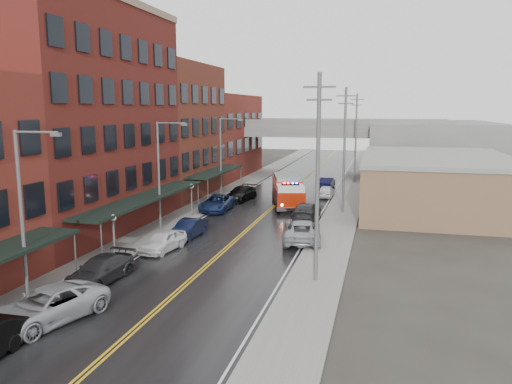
# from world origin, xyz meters

# --- Properties ---
(road) EXTENTS (11.00, 160.00, 0.02)m
(road) POSITION_xyz_m (0.00, 30.00, 0.01)
(road) COLOR black
(road) RESTS_ON ground
(sidewalk_left) EXTENTS (3.00, 160.00, 0.15)m
(sidewalk_left) POSITION_xyz_m (-7.30, 30.00, 0.07)
(sidewalk_left) COLOR slate
(sidewalk_left) RESTS_ON ground
(sidewalk_right) EXTENTS (3.00, 160.00, 0.15)m
(sidewalk_right) POSITION_xyz_m (7.30, 30.00, 0.07)
(sidewalk_right) COLOR slate
(sidewalk_right) RESTS_ON ground
(curb_left) EXTENTS (0.30, 160.00, 0.15)m
(curb_left) POSITION_xyz_m (-5.65, 30.00, 0.07)
(curb_left) COLOR gray
(curb_left) RESTS_ON ground
(curb_right) EXTENTS (0.30, 160.00, 0.15)m
(curb_right) POSITION_xyz_m (5.65, 30.00, 0.07)
(curb_right) COLOR gray
(curb_right) RESTS_ON ground
(brick_building_b) EXTENTS (9.00, 20.00, 18.00)m
(brick_building_b) POSITION_xyz_m (-13.30, 23.00, 9.00)
(brick_building_b) COLOR #551D16
(brick_building_b) RESTS_ON ground
(brick_building_c) EXTENTS (9.00, 15.00, 15.00)m
(brick_building_c) POSITION_xyz_m (-13.30, 40.50, 7.50)
(brick_building_c) COLOR brown
(brick_building_c) RESTS_ON ground
(brick_building_far) EXTENTS (9.00, 20.00, 12.00)m
(brick_building_far) POSITION_xyz_m (-13.30, 58.00, 6.00)
(brick_building_far) COLOR maroon
(brick_building_far) RESTS_ON ground
(tan_building) EXTENTS (14.00, 22.00, 5.00)m
(tan_building) POSITION_xyz_m (16.00, 40.00, 2.50)
(tan_building) COLOR brown
(tan_building) RESTS_ON ground
(right_far_block) EXTENTS (18.00, 30.00, 8.00)m
(right_far_block) POSITION_xyz_m (18.00, 70.00, 4.00)
(right_far_block) COLOR slate
(right_far_block) RESTS_ON ground
(awning_1) EXTENTS (2.60, 18.00, 3.09)m
(awning_1) POSITION_xyz_m (-7.49, 23.00, 2.99)
(awning_1) COLOR black
(awning_1) RESTS_ON ground
(awning_2) EXTENTS (2.60, 13.00, 3.09)m
(awning_2) POSITION_xyz_m (-7.49, 40.50, 2.99)
(awning_2) COLOR black
(awning_2) RESTS_ON ground
(globe_lamp_1) EXTENTS (0.44, 0.44, 3.12)m
(globe_lamp_1) POSITION_xyz_m (-6.40, 16.00, 2.31)
(globe_lamp_1) COLOR #59595B
(globe_lamp_1) RESTS_ON ground
(globe_lamp_2) EXTENTS (0.44, 0.44, 3.12)m
(globe_lamp_2) POSITION_xyz_m (-6.40, 30.00, 2.31)
(globe_lamp_2) COLOR #59595B
(globe_lamp_2) RESTS_ON ground
(street_lamp_0) EXTENTS (2.64, 0.22, 9.00)m
(street_lamp_0) POSITION_xyz_m (-6.55, 8.00, 5.19)
(street_lamp_0) COLOR #59595B
(street_lamp_0) RESTS_ON ground
(street_lamp_1) EXTENTS (2.64, 0.22, 9.00)m
(street_lamp_1) POSITION_xyz_m (-6.55, 24.00, 5.19)
(street_lamp_1) COLOR #59595B
(street_lamp_1) RESTS_ON ground
(street_lamp_2) EXTENTS (2.64, 0.22, 9.00)m
(street_lamp_2) POSITION_xyz_m (-6.55, 40.00, 5.19)
(street_lamp_2) COLOR #59595B
(street_lamp_2) RESTS_ON ground
(utility_pole_0) EXTENTS (1.80, 0.24, 12.00)m
(utility_pole_0) POSITION_xyz_m (7.20, 15.00, 6.31)
(utility_pole_0) COLOR #59595B
(utility_pole_0) RESTS_ON ground
(utility_pole_1) EXTENTS (1.80, 0.24, 12.00)m
(utility_pole_1) POSITION_xyz_m (7.20, 35.00, 6.31)
(utility_pole_1) COLOR #59595B
(utility_pole_1) RESTS_ON ground
(utility_pole_2) EXTENTS (1.80, 0.24, 12.00)m
(utility_pole_2) POSITION_xyz_m (7.20, 55.00, 6.31)
(utility_pole_2) COLOR #59595B
(utility_pole_2) RESTS_ON ground
(overpass) EXTENTS (40.00, 10.00, 7.50)m
(overpass) POSITION_xyz_m (0.00, 62.00, 5.99)
(overpass) COLOR slate
(overpass) RESTS_ON ground
(fire_truck) EXTENTS (5.17, 8.99, 3.13)m
(fire_truck) POSITION_xyz_m (1.42, 36.94, 1.70)
(fire_truck) COLOR #9D1D07
(fire_truck) RESTS_ON ground
(parked_car_left_2) EXTENTS (4.35, 6.43, 1.63)m
(parked_car_left_2) POSITION_xyz_m (-4.37, 6.34, 0.82)
(parked_car_left_2) COLOR #A7A9AF
(parked_car_left_2) RESTS_ON ground
(parked_car_left_3) EXTENTS (2.45, 5.20, 1.47)m
(parked_car_left_3) POSITION_xyz_m (-5.00, 11.97, 0.73)
(parked_car_left_3) COLOR #252527
(parked_car_left_3) RESTS_ON ground
(parked_car_left_4) EXTENTS (2.37, 4.53, 1.47)m
(parked_car_left_4) POSITION_xyz_m (-4.18, 18.84, 0.74)
(parked_car_left_4) COLOR white
(parked_car_left_4) RESTS_ON ground
(parked_car_left_5) EXTENTS (1.88, 4.41, 1.42)m
(parked_car_left_5) POSITION_xyz_m (-3.85, 22.80, 0.71)
(parked_car_left_5) COLOR black
(parked_car_left_5) RESTS_ON ground
(parked_car_left_6) EXTENTS (2.83, 5.70, 1.55)m
(parked_car_left_6) POSITION_xyz_m (-5.00, 33.20, 0.78)
(parked_car_left_6) COLOR #14234D
(parked_car_left_6) RESTS_ON ground
(parked_car_left_7) EXTENTS (2.98, 5.62, 1.55)m
(parked_car_left_7) POSITION_xyz_m (-4.25, 39.20, 0.78)
(parked_car_left_7) COLOR black
(parked_car_left_7) RESTS_ON ground
(parked_car_right_0) EXTENTS (3.60, 6.32, 1.66)m
(parked_car_right_0) POSITION_xyz_m (5.00, 23.80, 0.83)
(parked_car_right_0) COLOR #9B9EA3
(parked_car_right_0) RESTS_ON ground
(parked_car_right_1) EXTENTS (2.25, 5.49, 1.59)m
(parked_car_right_1) POSITION_xyz_m (4.21, 31.44, 0.79)
(parked_car_right_1) COLOR #28292B
(parked_car_right_1) RESTS_ON ground
(parked_car_right_2) EXTENTS (1.64, 4.05, 1.38)m
(parked_car_right_2) POSITION_xyz_m (4.68, 43.55, 0.69)
(parked_car_right_2) COLOR white
(parked_car_right_2) RESTS_ON ground
(parked_car_right_3) EXTENTS (1.71, 4.45, 1.45)m
(parked_car_right_3) POSITION_xyz_m (4.07, 50.00, 0.72)
(parked_car_right_3) COLOR black
(parked_car_right_3) RESTS_ON ground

